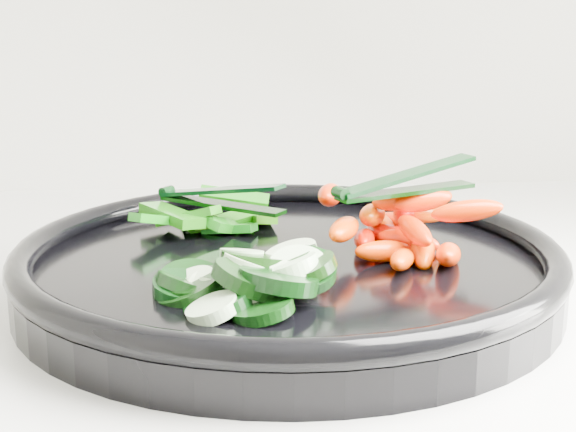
{
  "coord_description": "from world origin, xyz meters",
  "views": [
    {
      "loc": [
        -0.67,
        1.11,
        1.12
      ],
      "look_at": [
        -0.63,
        1.64,
        0.99
      ],
      "focal_mm": 50.0,
      "sensor_mm": 36.0,
      "label": 1
    }
  ],
  "objects": [
    {
      "name": "veggie_tray",
      "position": [
        -0.63,
        1.64,
        0.95
      ],
      "size": [
        0.4,
        0.4,
        0.04
      ],
      "color": "black",
      "rests_on": "counter"
    },
    {
      "name": "cucumber_pile",
      "position": [
        -0.66,
        1.57,
        0.96
      ],
      "size": [
        0.13,
        0.14,
        0.04
      ],
      "color": "black",
      "rests_on": "veggie_tray"
    },
    {
      "name": "pepper_pile",
      "position": [
        -0.68,
        1.72,
        0.96
      ],
      "size": [
        0.11,
        0.1,
        0.04
      ],
      "color": "#206E0A",
      "rests_on": "veggie_tray"
    },
    {
      "name": "tong_pepper",
      "position": [
        -0.68,
        1.72,
        0.98
      ],
      "size": [
        0.1,
        0.08,
        0.02
      ],
      "color": "black",
      "rests_on": "pepper_pile"
    },
    {
      "name": "tong_carrot",
      "position": [
        -0.55,
        1.65,
        1.0
      ],
      "size": [
        0.11,
        0.06,
        0.02
      ],
      "color": "black",
      "rests_on": "carrot_pile"
    },
    {
      "name": "carrot_pile",
      "position": [
        -0.55,
        1.65,
        0.97
      ],
      "size": [
        0.13,
        0.14,
        0.05
      ],
      "color": "#F35700",
      "rests_on": "veggie_tray"
    }
  ]
}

